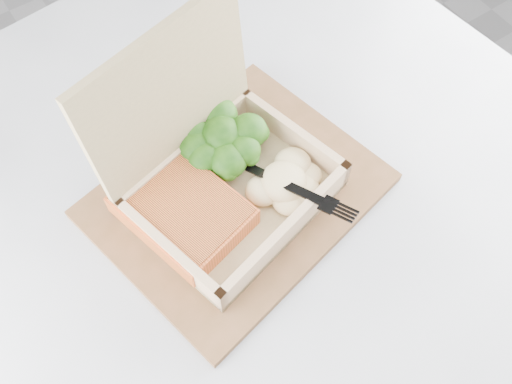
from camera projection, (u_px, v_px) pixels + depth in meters
cafe_table at (244, 257)px, 0.86m from camera, size 0.95×0.95×0.75m
serving_tray at (236, 196)px, 0.68m from camera, size 0.36×0.31×0.01m
takeout_container at (214, 164)px, 0.64m from camera, size 0.25×0.23×0.20m
salmon_fillet at (183, 211)px, 0.64m from camera, size 0.14×0.16×0.03m
broccoli_pile at (222, 141)px, 0.67m from camera, size 0.11×0.11×0.04m
mashed_potatoes at (284, 182)px, 0.65m from camera, size 0.09×0.08×0.03m
plastic_fork at (270, 175)px, 0.64m from camera, size 0.07×0.14×0.02m
receipt at (168, 106)px, 0.75m from camera, size 0.09×0.14×0.00m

